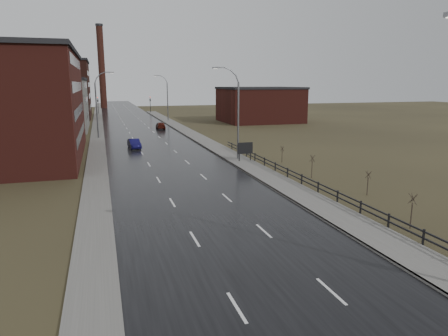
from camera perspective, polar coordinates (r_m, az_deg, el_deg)
road at (r=71.61m, az=-11.07°, el=4.27°), size 14.00×300.00×0.06m
sidewalk_right at (r=49.21m, az=2.16°, el=1.07°), size 3.20×180.00×0.18m
curb_right at (r=48.74m, az=0.47°, el=0.97°), size 0.16×180.00×0.18m
sidewalk_left at (r=71.23m, az=-17.65°, el=3.91°), size 2.40×260.00×0.12m
warehouse_mid at (r=89.34m, az=-24.17°, el=8.32°), size 16.32×20.40×10.50m
warehouse_far at (r=119.64m, az=-25.01°, el=10.14°), size 26.52×24.48×15.50m
building_right at (r=100.10m, az=5.10°, el=9.03°), size 18.36×16.32×8.50m
smokestack at (r=160.72m, az=-17.08°, el=13.70°), size 2.70×2.70×30.70m
streetlight_right_mid at (r=49.36m, az=1.72°, el=7.84°), size 3.36×0.28×11.35m
streetlight_left at (r=72.69m, az=-17.54°, el=8.65°), size 3.36×0.28×11.35m
streetlight_right_far at (r=101.91m, az=-8.24°, el=9.90°), size 3.36×0.28×11.35m
guardrail at (r=34.99m, az=13.88°, el=-2.78°), size 0.10×53.05×1.10m
shrub_c at (r=29.09m, az=25.25°, el=-5.47°), size 0.57×0.60×2.40m
shrub_d at (r=36.30m, az=19.86°, el=-1.96°), size 0.50×0.53×2.10m
shrub_e at (r=41.36m, az=12.47°, el=0.33°), size 0.56×0.59×2.36m
shrub_f at (r=48.83m, az=8.30°, el=2.01°), size 0.47×0.50×1.98m
billboard at (r=48.39m, az=3.04°, el=2.75°), size 1.91×0.17×2.44m
traffic_light_left at (r=130.69m, az=-17.59°, el=9.37°), size 0.58×2.73×5.30m
traffic_light_right at (r=131.59m, az=-10.52°, el=9.74°), size 0.58×2.73×5.30m
car_near at (r=60.03m, az=-12.70°, el=3.36°), size 1.80×4.30×1.38m
car_far at (r=84.65m, az=-9.05°, el=6.00°), size 1.97×4.48×1.50m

